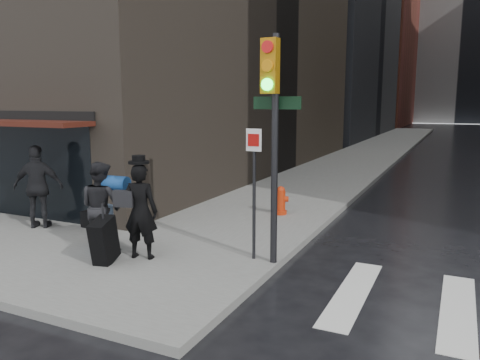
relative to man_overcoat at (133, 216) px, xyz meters
The scene contains 9 objects.
ground 1.26m from the man_overcoat, 38.27° to the right, with size 140.00×140.00×0.00m, color black.
sidewalk_left 26.55m from the man_overcoat, 88.71° to the left, with size 4.00×50.00×0.15m, color slate.
bldg_left_far 63.90m from the man_overcoat, 101.40° to the left, with size 22.00×20.00×26.00m, color maroon.
bldg_distant 79.24m from the man_overcoat, 85.13° to the left, with size 40.00×12.00×32.00m, color gray.
man_overcoat is the anchor object (origin of this frame).
man_jeans 0.93m from the man_overcoat, behind, with size 1.30×0.80×1.83m.
man_greycoat 3.63m from the man_overcoat, 165.50° to the left, with size 1.26×0.96×1.99m.
traffic_light 3.19m from the man_overcoat, 19.65° to the left, with size 1.04×0.50×4.18m.
fire_hydrant 4.86m from the man_overcoat, 74.72° to the left, with size 0.44×0.34×0.77m.
Camera 1 is at (4.95, -6.50, 3.13)m, focal length 35.00 mm.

